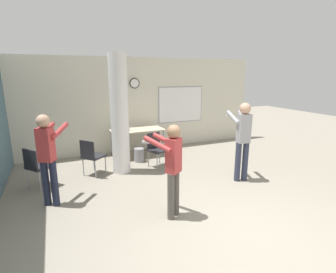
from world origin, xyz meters
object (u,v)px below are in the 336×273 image
(bottle_on_table, at_px, (128,127))
(person_watching_back, at_px, (48,153))
(person_playing_front, at_px, (172,164))
(chair_by_left_wall, at_px, (37,165))
(folding_table, at_px, (137,131))
(chair_near_pillar, at_px, (92,155))
(chair_table_front, at_px, (157,147))
(person_playing_side, at_px, (243,136))

(bottle_on_table, bearing_deg, person_watching_back, -133.34)
(person_watching_back, bearing_deg, person_playing_front, -34.28)
(chair_by_left_wall, distance_m, person_playing_front, 3.01)
(folding_table, bearing_deg, bottle_on_table, -167.53)
(person_playing_front, distance_m, person_watching_back, 2.22)
(bottle_on_table, relative_size, chair_near_pillar, 0.31)
(person_playing_front, bearing_deg, chair_table_front, 74.76)
(person_playing_side, bearing_deg, chair_near_pillar, 151.94)
(person_watching_back, xyz_separation_m, person_playing_side, (3.88, -0.46, 0.04))
(chair_near_pillar, xyz_separation_m, chair_table_front, (1.60, -0.03, 0.00))
(bottle_on_table, distance_m, chair_by_left_wall, 2.63)
(chair_table_front, relative_size, person_watching_back, 0.52)
(chair_near_pillar, relative_size, person_playing_side, 0.50)
(folding_table, height_order, chair_table_front, chair_table_front)
(person_playing_front, xyz_separation_m, person_watching_back, (-1.83, 1.25, 0.06))
(bottle_on_table, relative_size, chair_by_left_wall, 0.31)
(person_playing_side, bearing_deg, chair_by_left_wall, 162.06)
(chair_near_pillar, relative_size, person_playing_front, 0.55)
(bottle_on_table, relative_size, person_watching_back, 0.16)
(person_playing_side, bearing_deg, bottle_on_table, 125.42)
(folding_table, xyz_separation_m, person_playing_front, (-0.47, -3.45, 0.20))
(chair_table_front, relative_size, person_playing_side, 0.50)
(bottle_on_table, relative_size, person_playing_side, 0.16)
(bottle_on_table, xyz_separation_m, person_playing_front, (-0.19, -3.39, 0.04))
(chair_by_left_wall, xyz_separation_m, person_playing_side, (4.13, -1.34, 0.51))
(bottle_on_table, xyz_separation_m, chair_near_pillar, (-1.15, -1.00, -0.37))
(chair_table_front, bearing_deg, chair_by_left_wall, -175.13)
(person_playing_front, bearing_deg, folding_table, 82.24)
(chair_near_pillar, relative_size, person_watching_back, 0.52)
(folding_table, height_order, bottle_on_table, bottle_on_table)
(folding_table, height_order, chair_by_left_wall, chair_by_left_wall)
(bottle_on_table, height_order, person_watching_back, person_watching_back)
(chair_near_pillar, relative_size, chair_table_front, 1.00)
(person_playing_side, bearing_deg, person_playing_front, -158.85)
(person_watching_back, bearing_deg, chair_table_front, 24.20)
(person_watching_back, relative_size, person_playing_side, 0.96)
(chair_table_front, distance_m, person_watching_back, 2.75)
(person_watching_back, height_order, person_playing_side, person_playing_side)
(folding_table, relative_size, person_watching_back, 0.89)
(bottle_on_table, bearing_deg, chair_near_pillar, -138.90)
(folding_table, bearing_deg, person_watching_back, -136.21)
(person_playing_front, height_order, person_watching_back, person_watching_back)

